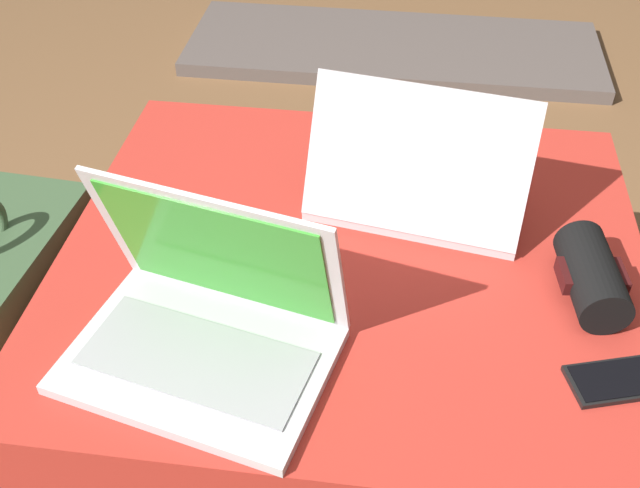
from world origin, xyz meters
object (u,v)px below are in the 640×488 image
object	(u,v)px
laptop_far	(419,182)
cell_phone	(621,380)
wrist_brace	(592,276)
laptop_near	(206,323)
backpack	(22,335)

from	to	relation	value
laptop_far	cell_phone	xyz separation A→B (m)	(0.28, -0.34, -0.04)
laptop_far	wrist_brace	bearing A→B (deg)	154.65
laptop_near	wrist_brace	size ratio (longest dim) A/B	2.29
laptop_far	wrist_brace	size ratio (longest dim) A/B	2.24
laptop_far	wrist_brace	distance (m)	0.31
laptop_near	laptop_far	size ratio (longest dim) A/B	1.02
cell_phone	wrist_brace	xyz separation A→B (m)	(-0.02, 0.16, 0.03)
laptop_near	wrist_brace	world-z (taller)	laptop_near
backpack	wrist_brace	xyz separation A→B (m)	(0.93, 0.00, 0.26)
cell_phone	wrist_brace	distance (m)	0.17
wrist_brace	cell_phone	bearing A→B (deg)	-81.55
backpack	laptop_near	bearing A→B (deg)	71.26
wrist_brace	backpack	bearing A→B (deg)	-179.97
wrist_brace	laptop_near	bearing A→B (deg)	-161.56
laptop_near	laptop_far	distance (m)	0.44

